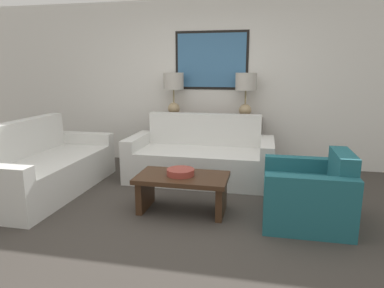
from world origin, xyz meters
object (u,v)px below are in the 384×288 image
table_lamp_left (174,87)px  couch_by_side (44,169)px  armchair_near_back_wall (308,196)px  coffee_table (182,186)px  decorative_bowl (181,172)px  couch_by_back_wall (201,159)px  console_table (208,142)px  table_lamp_right (246,88)px

table_lamp_left → couch_by_side: bearing=-129.1°
couch_by_side → armchair_near_back_wall: size_ratio=2.32×
coffee_table → decorative_bowl: 0.16m
table_lamp_left → coffee_table: (0.59, -1.86, -0.98)m
couch_by_back_wall → coffee_table: bearing=-89.2°
console_table → decorative_bowl: (-0.01, -1.85, 0.04)m
couch_by_back_wall → couch_by_side: bearing=-153.7°
table_lamp_left → armchair_near_back_wall: size_ratio=0.79×
decorative_bowl → armchair_near_back_wall: size_ratio=0.35×
armchair_near_back_wall → table_lamp_left: bearing=136.2°
couch_by_back_wall → coffee_table: couch_by_back_wall is taller
couch_by_side → coffee_table: 1.91m
couch_by_back_wall → console_table: bearing=90.0°
couch_by_side → table_lamp_left: bearing=50.9°
table_lamp_right → coffee_table: size_ratio=0.69×
console_table → table_lamp_left: bearing=180.0°
table_lamp_left → table_lamp_right: bearing=0.0°
table_lamp_right → couch_by_side: 3.09m
armchair_near_back_wall → table_lamp_right: bearing=112.9°
console_table → table_lamp_left: size_ratio=2.43×
table_lamp_right → couch_by_back_wall: bearing=-130.1°
couch_by_side → decorative_bowl: size_ratio=6.67×
couch_by_side → decorative_bowl: bearing=-7.4°
couch_by_back_wall → couch_by_side: same height
table_lamp_right → coffee_table: (-0.56, -1.86, -0.98)m
console_table → armchair_near_back_wall: bearing=-53.7°
console_table → armchair_near_back_wall: 2.29m
couch_by_side → coffee_table: bearing=-7.5°
couch_by_side → armchair_near_back_wall: bearing=-4.1°
couch_by_back_wall → table_lamp_right: bearing=49.9°
couch_by_back_wall → decorative_bowl: bearing=-90.2°
decorative_bowl → armchair_near_back_wall: (1.36, 0.01, -0.17)m
couch_by_back_wall → table_lamp_left: bearing=130.1°
table_lamp_right → couch_by_back_wall: 1.32m
table_lamp_left → couch_by_back_wall: (0.57, -0.68, -0.98)m
couch_by_back_wall → coffee_table: (0.02, -1.18, -0.00)m
decorative_bowl → console_table: bearing=89.8°
console_table → decorative_bowl: console_table is taller
coffee_table → armchair_near_back_wall: size_ratio=1.14×
couch_by_side → console_table: bearing=40.6°
decorative_bowl → armchair_near_back_wall: armchair_near_back_wall is taller
couch_by_back_wall → coffee_table: size_ratio=2.04×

